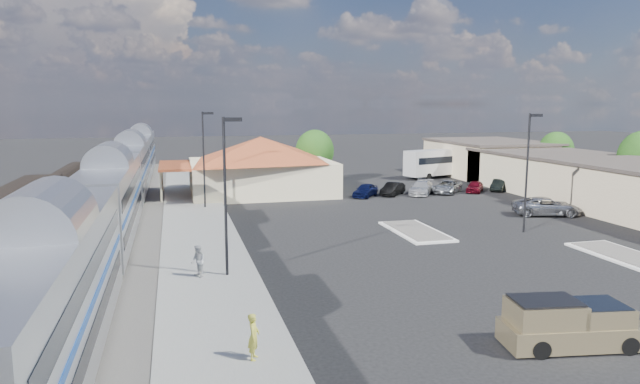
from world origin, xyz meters
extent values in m
plane|color=black|center=(0.00, 0.00, 0.00)|extent=(280.00, 280.00, 0.00)
cube|color=#4C4944|center=(-21.00, 8.00, 0.06)|extent=(16.00, 100.00, 0.12)
cube|color=gray|center=(-12.00, 6.00, 0.09)|extent=(5.50, 92.00, 0.18)
cube|color=silver|center=(-18.00, -16.98, 3.05)|extent=(3.00, 20.00, 5.00)
cube|color=black|center=(-18.00, -16.98, 0.30)|extent=(2.20, 16.00, 0.60)
cube|color=silver|center=(-18.00, 4.02, 3.05)|extent=(3.00, 20.00, 5.00)
cube|color=black|center=(-18.00, 4.02, 0.30)|extent=(2.20, 16.00, 0.60)
cube|color=silver|center=(-18.00, 25.02, 3.05)|extent=(3.00, 20.00, 5.00)
cube|color=black|center=(-18.00, 25.02, 0.30)|extent=(2.20, 16.00, 0.60)
cube|color=silver|center=(-18.00, 46.02, 3.05)|extent=(3.00, 20.00, 5.00)
cube|color=black|center=(-18.00, 46.02, 0.30)|extent=(2.20, 16.00, 0.60)
cube|color=black|center=(-24.00, 6.06, 2.20)|extent=(2.80, 14.00, 3.60)
cube|color=black|center=(-24.00, 6.06, 0.30)|extent=(2.20, 12.00, 0.60)
cylinder|color=black|center=(-24.00, 22.06, 2.10)|extent=(2.80, 14.00, 2.80)
cube|color=black|center=(-24.00, 22.06, 0.30)|extent=(2.20, 12.00, 0.60)
cube|color=beige|center=(-4.50, 24.00, 1.80)|extent=(15.00, 12.00, 3.60)
pyramid|color=brown|center=(-4.50, 24.00, 4.90)|extent=(15.30, 12.24, 2.60)
cube|color=brown|center=(-13.60, 24.00, 3.30)|extent=(3.20, 9.60, 0.25)
cube|color=#C6B28C|center=(28.00, 18.00, 2.00)|extent=(12.00, 18.00, 4.00)
cube|color=#3F3833|center=(28.00, 18.00, 4.15)|extent=(12.40, 18.40, 0.30)
cube|color=#C6B28C|center=(28.00, 32.00, 2.25)|extent=(12.00, 16.00, 4.50)
cube|color=#3F3833|center=(28.00, 32.00, 4.65)|extent=(12.40, 16.40, 0.30)
cube|color=silver|center=(4.00, 2.00, 0.07)|extent=(3.30, 7.50, 0.15)
cube|color=#4C4944|center=(4.00, 2.00, 0.16)|extent=(2.70, 6.90, 0.10)
cube|color=silver|center=(14.00, -8.00, 0.07)|extent=(3.30, 7.50, 0.15)
cube|color=#4C4944|center=(14.00, -8.00, 0.16)|extent=(2.70, 6.90, 0.10)
cylinder|color=black|center=(-11.00, -6.00, 4.50)|extent=(0.16, 0.16, 9.00)
cube|color=black|center=(-10.50, -6.00, 8.85)|extent=(1.00, 0.25, 0.22)
cylinder|color=black|center=(-11.00, 16.00, 4.50)|extent=(0.16, 0.16, 9.00)
cube|color=black|center=(-10.50, 16.00, 8.85)|extent=(1.00, 0.25, 0.22)
cylinder|color=black|center=(12.00, 0.00, 4.50)|extent=(0.16, 0.16, 9.00)
cube|color=black|center=(12.50, 0.00, 8.85)|extent=(1.00, 0.25, 0.22)
cylinder|color=#382314|center=(34.00, 12.00, 1.43)|extent=(0.30, 0.30, 2.86)
cylinder|color=#382314|center=(34.00, 26.00, 1.28)|extent=(0.30, 0.30, 2.55)
ellipsoid|color=#134012|center=(34.00, 26.00, 3.77)|extent=(4.41, 4.41, 4.87)
cylinder|color=#382314|center=(3.00, 30.00, 1.36)|extent=(0.30, 0.30, 2.73)
ellipsoid|color=#134012|center=(3.00, 30.00, 4.03)|extent=(4.71, 4.71, 5.21)
cube|color=#94825B|center=(1.60, -18.76, 0.56)|extent=(5.87, 2.86, 0.92)
cube|color=#94825B|center=(1.60, -18.76, 1.28)|extent=(2.40, 2.24, 0.97)
cube|color=#94825B|center=(1.60, -18.76, 1.38)|extent=(2.96, 2.32, 1.12)
cylinder|color=black|center=(3.24, -19.94, 0.37)|extent=(0.77, 0.39, 0.74)
cylinder|color=black|center=(3.51, -18.12, 0.37)|extent=(0.77, 0.39, 0.74)
cylinder|color=black|center=(-0.32, -19.40, 0.37)|extent=(0.77, 0.39, 0.74)
cylinder|color=black|center=(-0.04, -17.58, 0.37)|extent=(0.77, 0.39, 0.74)
imported|color=#929499|center=(17.87, 5.35, 0.80)|extent=(6.29, 4.32, 1.60)
cube|color=silver|center=(21.03, 31.99, 2.07)|extent=(11.74, 5.98, 3.27)
cube|color=black|center=(21.03, 31.99, 2.46)|extent=(10.88, 5.73, 0.87)
cylinder|color=black|center=(25.22, 32.18, 0.43)|extent=(0.91, 0.54, 0.87)
cylinder|color=black|center=(24.52, 34.32, 0.43)|extent=(0.91, 0.54, 0.87)
cylinder|color=black|center=(18.10, 29.83, 0.43)|extent=(0.91, 0.54, 0.87)
cylinder|color=black|center=(17.39, 31.97, 0.43)|extent=(0.91, 0.54, 0.87)
imported|color=gold|center=(-11.02, -17.05, 1.07)|extent=(0.62, 0.75, 1.78)
imported|color=silver|center=(-12.59, -6.05, 1.09)|extent=(0.95, 1.07, 1.82)
imported|color=#0C133E|center=(5.76, 18.93, 0.70)|extent=(3.92, 4.23, 1.41)
imported|color=black|center=(8.96, 19.23, 0.68)|extent=(3.85, 4.04, 1.37)
imported|color=silver|center=(12.16, 18.93, 0.73)|extent=(4.58, 5.30, 1.46)
imported|color=gray|center=(15.36, 19.23, 0.70)|extent=(5.08, 5.28, 1.39)
imported|color=maroon|center=(18.56, 18.93, 0.64)|extent=(3.50, 3.86, 1.27)
imported|color=black|center=(21.76, 19.23, 0.64)|extent=(3.59, 3.80, 1.28)
camera|label=1|loc=(-13.67, -37.28, 9.67)|focal=32.00mm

